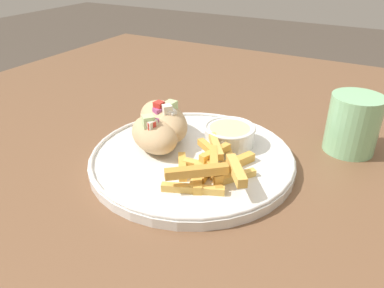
{
  "coord_description": "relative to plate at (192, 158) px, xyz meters",
  "views": [
    {
      "loc": [
        0.26,
        -0.48,
        1.01
      ],
      "look_at": [
        0.02,
        -0.05,
        0.74
      ],
      "focal_mm": 35.0,
      "sensor_mm": 36.0,
      "label": 1
    }
  ],
  "objects": [
    {
      "name": "table",
      "position": [
        -0.02,
        0.05,
        -0.08
      ],
      "size": [
        1.28,
        1.28,
        0.7
      ],
      "color": "brown",
      "rests_on": "ground_plane"
    },
    {
      "name": "plate",
      "position": [
        0.0,
        0.0,
        0.0
      ],
      "size": [
        0.31,
        0.31,
        0.02
      ],
      "color": "white",
      "rests_on": "table"
    },
    {
      "name": "pita_sandwich_near",
      "position": [
        -0.06,
        -0.01,
        0.03
      ],
      "size": [
        0.12,
        0.11,
        0.06
      ],
      "rotation": [
        0.0,
        0.0,
        -0.59
      ],
      "color": "tan",
      "rests_on": "plate"
    },
    {
      "name": "pita_sandwich_far",
      "position": [
        -0.07,
        0.03,
        0.03
      ],
      "size": [
        0.14,
        0.13,
        0.07
      ],
      "rotation": [
        0.0,
        0.0,
        -0.66
      ],
      "color": "tan",
      "rests_on": "plate"
    },
    {
      "name": "fries_pile",
      "position": [
        0.05,
        -0.04,
        0.02
      ],
      "size": [
        0.13,
        0.15,
        0.04
      ],
      "color": "#E5B251",
      "rests_on": "plate"
    },
    {
      "name": "sauce_ramekin",
      "position": [
        0.03,
        0.06,
        0.02
      ],
      "size": [
        0.08,
        0.08,
        0.03
      ],
      "color": "white",
      "rests_on": "plate"
    },
    {
      "name": "water_glass",
      "position": [
        0.2,
        0.16,
        0.03
      ],
      "size": [
        0.08,
        0.08,
        0.09
      ],
      "color": "#8CCC93",
      "rests_on": "table"
    }
  ]
}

